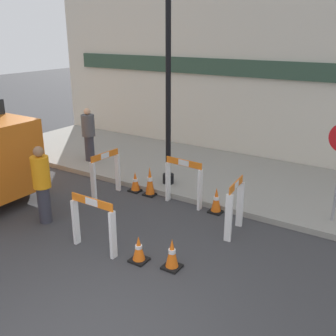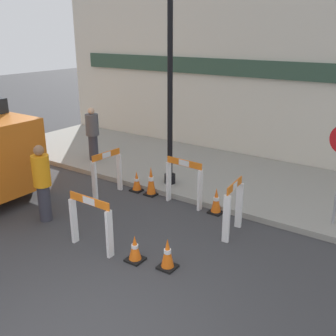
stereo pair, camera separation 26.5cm
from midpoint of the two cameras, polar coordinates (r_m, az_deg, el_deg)
The scene contains 14 objects.
sidewalk_slab at distance 10.55m, azimuth 14.98°, elevation -2.48°, with size 18.00×3.96×0.13m.
storefront_facade at distance 11.86m, azimuth 19.68°, elevation 12.85°, with size 18.00×0.22×5.50m.
streetlamp_post at distance 9.48m, azimuth 1.15°, elevation 17.95°, with size 0.44×0.44×5.48m.
barricade_0 at distance 7.35m, azimuth -10.15°, elevation -7.55°, with size 0.98×0.14×1.06m.
barricade_1 at distance 7.87m, azimuth 10.41°, elevation -5.60°, with size 0.20×0.77×1.13m.
barricade_2 at distance 9.03m, azimuth 3.17°, elevation -1.84°, with size 0.95×0.18×1.12m.
barricade_3 at distance 9.69m, azimuth -8.06°, elevation -0.56°, with size 0.19×0.90×1.12m.
traffic_cone_0 at distance 9.68m, azimuth -1.69°, elevation -1.94°, with size 0.30×0.30×0.74m.
traffic_cone_1 at distance 8.83m, azimuth 7.86°, elevation -4.79°, with size 0.30×0.30×0.60m.
traffic_cone_2 at distance 9.98m, azimuth -3.80°, elevation -1.99°, with size 0.30×0.30×0.52m.
traffic_cone_3 at distance 6.84m, azimuth 1.06°, elevation -12.40°, with size 0.30×0.30×0.57m.
traffic_cone_4 at distance 7.08m, azimuth -3.74°, elevation -11.64°, with size 0.30×0.30×0.49m.
person_worker at distance 8.58m, azimuth -16.96°, elevation -1.84°, with size 0.52×0.52×1.68m.
person_pedestrian at distance 12.00m, azimuth -10.28°, elevation 5.09°, with size 0.45×0.45×1.60m.
Camera 2 is at (3.26, -2.77, 3.88)m, focal length 42.00 mm.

